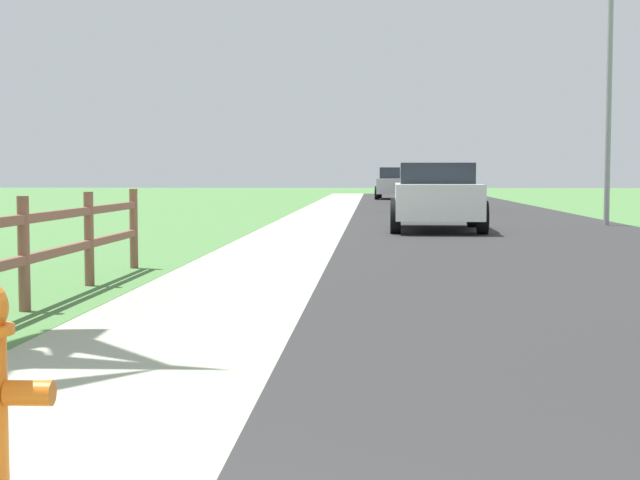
# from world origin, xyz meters

# --- Properties ---
(ground_plane) EXTENTS (120.00, 120.00, 0.00)m
(ground_plane) POSITION_xyz_m (0.00, 25.00, 0.00)
(ground_plane) COLOR #4B7C3F
(road_asphalt) EXTENTS (7.00, 66.00, 0.01)m
(road_asphalt) POSITION_xyz_m (3.50, 27.00, 0.00)
(road_asphalt) COLOR #2A2A2A
(road_asphalt) RESTS_ON ground
(curb_concrete) EXTENTS (6.00, 66.00, 0.01)m
(curb_concrete) POSITION_xyz_m (-3.00, 27.00, 0.00)
(curb_concrete) COLOR #A3AB91
(curb_concrete) RESTS_ON ground
(grass_verge) EXTENTS (5.00, 66.00, 0.00)m
(grass_verge) POSITION_xyz_m (-4.50, 27.00, 0.01)
(grass_verge) COLOR #4B7C3F
(grass_verge) RESTS_ON ground
(parked_suv_white) EXTENTS (2.13, 4.40, 1.52)m
(parked_suv_white) POSITION_xyz_m (2.07, 20.16, 0.79)
(parked_suv_white) COLOR white
(parked_suv_white) RESTS_ON ground
(parked_car_blue) EXTENTS (2.01, 4.28, 1.49)m
(parked_car_blue) POSITION_xyz_m (2.67, 30.98, 0.75)
(parked_car_blue) COLOR navy
(parked_car_blue) RESTS_ON ground
(parked_car_red) EXTENTS (2.24, 4.35, 1.43)m
(parked_car_red) POSITION_xyz_m (2.73, 39.88, 0.74)
(parked_car_red) COLOR maroon
(parked_car_red) RESTS_ON ground
(parked_car_silver) EXTENTS (2.22, 4.47, 1.59)m
(parked_car_silver) POSITION_xyz_m (1.79, 47.18, 0.79)
(parked_car_silver) COLOR #B7BABF
(parked_car_silver) RESTS_ON ground
(street_lamp) EXTENTS (1.17, 0.20, 7.26)m
(street_lamp) POSITION_xyz_m (6.53, 22.47, 4.25)
(street_lamp) COLOR gray
(street_lamp) RESTS_ON ground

